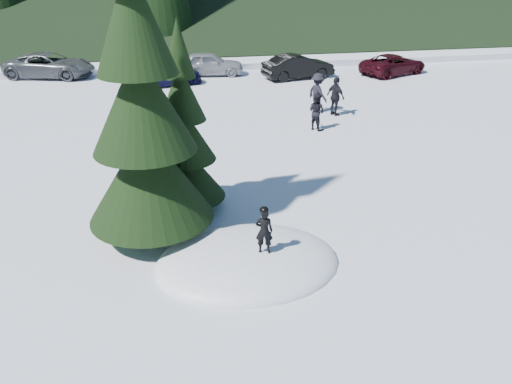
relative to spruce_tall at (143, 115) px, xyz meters
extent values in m
plane|color=white|center=(2.20, -1.80, -3.32)|extent=(200.00, 200.00, 0.00)
ellipsoid|color=white|center=(2.20, -1.80, -3.32)|extent=(4.48, 3.52, 0.96)
cylinder|color=black|center=(0.00, 0.00, -2.62)|extent=(0.38, 0.38, 1.40)
cone|color=black|center=(0.00, 0.00, -1.53)|extent=(3.20, 3.20, 2.46)
cone|color=black|center=(0.00, 0.00, 0.33)|extent=(2.54, 2.54, 2.46)
cone|color=black|center=(0.00, 0.00, 2.19)|extent=(1.88, 1.88, 2.46)
cylinder|color=black|center=(1.00, 1.40, -2.82)|extent=(0.26, 0.26, 1.00)
cone|color=black|center=(1.00, 1.40, -2.16)|extent=(2.20, 2.20, 1.52)
cone|color=black|center=(1.00, 1.40, -1.01)|extent=(1.75, 1.75, 1.52)
cone|color=black|center=(1.00, 1.40, 0.14)|extent=(1.29, 1.29, 1.52)
cone|color=black|center=(1.00, 1.40, 1.29)|extent=(0.84, 0.84, 1.52)
imported|color=black|center=(2.54, -2.11, -2.28)|extent=(0.46, 0.36, 1.11)
imported|color=black|center=(6.88, 7.76, -2.54)|extent=(0.91, 0.96, 1.55)
imported|color=black|center=(8.34, 9.56, -2.43)|extent=(0.84, 1.13, 1.78)
imported|color=black|center=(7.69, 10.20, -2.39)|extent=(1.08, 1.36, 1.85)
imported|color=#4C5054|center=(-5.98, 20.48, -2.59)|extent=(5.69, 3.75, 1.45)
imported|color=black|center=(0.73, 17.06, -2.69)|extent=(4.67, 2.79, 1.27)
imported|color=#92969A|center=(3.55, 19.20, -2.61)|extent=(4.32, 2.09, 1.42)
imported|color=black|center=(8.72, 17.33, -2.61)|extent=(4.52, 2.38, 1.42)
imported|color=black|center=(14.84, 17.31, -2.70)|extent=(4.90, 3.62, 1.24)
camera|label=1|loc=(0.45, -11.83, 3.45)|focal=35.00mm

